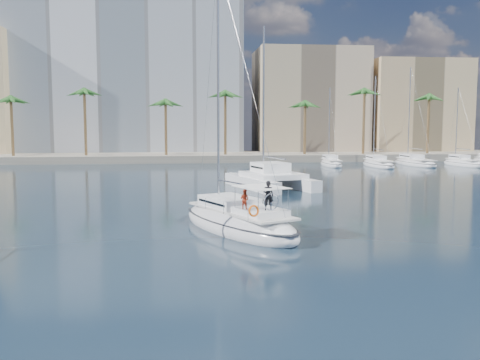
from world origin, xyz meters
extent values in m
plane|color=black|center=(0.00, 0.00, 0.00)|extent=(160.00, 160.00, 0.00)
cube|color=gray|center=(0.00, 61.00, 0.60)|extent=(120.00, 14.00, 1.20)
cube|color=silver|center=(-12.00, 73.00, 14.00)|extent=(42.00, 16.00, 28.00)
cube|color=tan|center=(22.00, 70.00, 10.00)|extent=(20.00, 14.00, 20.00)
cube|color=tan|center=(42.00, 68.00, 9.00)|extent=(18.00, 12.00, 18.00)
cylinder|color=brown|center=(0.00, 57.00, 5.25)|extent=(0.44, 0.44, 10.50)
sphere|color=#255921|center=(0.00, 57.00, 10.50)|extent=(3.60, 3.60, 3.60)
cylinder|color=brown|center=(34.00, 57.00, 5.25)|extent=(0.44, 0.44, 10.50)
sphere|color=#255921|center=(34.00, 57.00, 10.50)|extent=(3.60, 3.60, 3.60)
ellipsoid|color=white|center=(1.19, 0.74, 0.34)|extent=(7.97, 11.73, 2.34)
ellipsoid|color=black|center=(1.19, 0.74, 0.68)|extent=(8.05, 11.84, 0.18)
cube|color=silver|center=(1.28, 0.55, 1.23)|extent=(5.85, 8.74, 0.12)
cube|color=white|center=(0.74, 1.73, 1.59)|extent=(3.73, 4.35, 0.60)
cube|color=black|center=(0.74, 1.73, 1.61)|extent=(3.57, 3.97, 0.14)
cylinder|color=#B7BABF|center=(0.19, 2.91, 8.67)|extent=(0.15, 0.15, 14.76)
cylinder|color=#B7BABF|center=(1.15, 0.84, 2.79)|extent=(2.00, 4.18, 0.11)
cube|color=white|center=(2.19, -1.42, 1.47)|extent=(3.12, 3.45, 0.36)
cube|color=white|center=(2.23, -1.52, 2.84)|extent=(3.12, 3.45, 0.04)
torus|color=silver|center=(2.64, -2.40, 2.14)|extent=(0.89, 0.45, 0.96)
torus|color=#FF640D|center=(1.57, -3.37, 1.84)|extent=(0.65, 0.44, 0.64)
imported|color=black|center=(2.52, -2.14, 2.45)|extent=(0.67, 0.52, 1.60)
imported|color=#AE331A|center=(1.30, -1.62, 2.20)|extent=(0.68, 0.65, 1.10)
cube|color=white|center=(4.56, 20.73, 0.55)|extent=(4.22, 10.63, 1.10)
cube|color=white|center=(8.55, 21.92, 0.55)|extent=(4.22, 10.63, 1.10)
cube|color=white|center=(6.71, 20.81, 1.30)|extent=(6.25, 7.02, 0.50)
cube|color=white|center=(6.55, 21.33, 2.00)|extent=(3.75, 3.93, 1.00)
cube|color=black|center=(6.55, 21.33, 2.05)|extent=(3.64, 3.52, 0.18)
cylinder|color=#B7BABF|center=(6.09, 22.87, 8.65)|extent=(0.18, 0.18, 14.31)
ellipsoid|color=silver|center=(2.27, 0.12, 0.41)|extent=(0.24, 0.45, 0.22)
sphere|color=silver|center=(2.27, 0.34, 0.43)|extent=(0.12, 0.12, 0.12)
cube|color=gray|center=(1.94, 0.12, 0.44)|extent=(0.52, 0.19, 0.12)
cube|color=gray|center=(2.59, 0.12, 0.44)|extent=(0.52, 0.19, 0.12)
camera|label=1|loc=(-2.07, -30.25, 6.33)|focal=40.00mm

